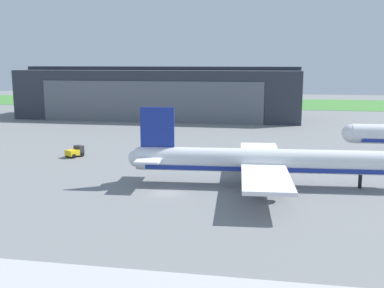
{
  "coord_description": "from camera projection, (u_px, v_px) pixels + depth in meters",
  "views": [
    {
      "loc": [
        15.23,
        -63.92,
        19.43
      ],
      "look_at": [
        0.09,
        21.85,
        3.63
      ],
      "focal_mm": 42.39,
      "sensor_mm": 36.0,
      "label": 1
    }
  ],
  "objects": [
    {
      "name": "ground_plane",
      "position": [
        166.0,
        193.0,
        68.01
      ],
      "size": [
        440.0,
        440.0,
        0.0
      ],
      "primitive_type": "plane",
      "color": "slate"
    },
    {
      "name": "grass_field_strip",
      "position": [
        240.0,
        103.0,
        217.2
      ],
      "size": [
        440.0,
        56.0,
        0.08
      ],
      "primitive_type": "cube",
      "color": "#46863A",
      "rests_on": "ground_plane"
    },
    {
      "name": "maintenance_hangar",
      "position": [
        160.0,
        93.0,
        159.97
      ],
      "size": [
        96.43,
        28.49,
        17.88
      ],
      "color": "#2D333D",
      "rests_on": "ground_plane"
    },
    {
      "name": "airliner_near_right",
      "position": [
        267.0,
        162.0,
        71.55
      ],
      "size": [
        45.23,
        34.67,
        12.37
      ],
      "color": "white",
      "rests_on": "ground_plane"
    },
    {
      "name": "stair_truck",
      "position": [
        75.0,
        152.0,
        94.03
      ],
      "size": [
        3.61,
        4.03,
        2.22
      ],
      "color": "#2D2D33",
      "rests_on": "ground_plane"
    }
  ]
}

